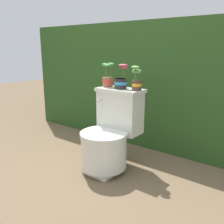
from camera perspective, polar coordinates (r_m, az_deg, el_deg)
The scene contains 6 objects.
ground_plane at distance 2.35m, azimuth -3.05°, elevation -12.85°, with size 12.00×12.00×0.00m, color brown.
hedge_backdrop at distance 3.08m, azimuth 10.97°, elevation 6.68°, with size 3.32×0.91×1.35m.
toilet at distance 2.25m, azimuth -0.46°, elevation -5.27°, with size 0.43×0.56×0.72m.
potted_plant_left at distance 2.36m, azimuth -0.99°, elevation 7.98°, with size 0.12×0.11×0.22m.
potted_plant_midleft at distance 2.25m, azimuth 2.06°, elevation 7.20°, with size 0.12×0.11×0.22m.
potted_plant_middle at distance 2.18m, azimuth 5.65°, elevation 7.28°, with size 0.11×0.10×0.21m.
Camera 1 is at (1.37, -1.57, 1.08)m, focal length 40.00 mm.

